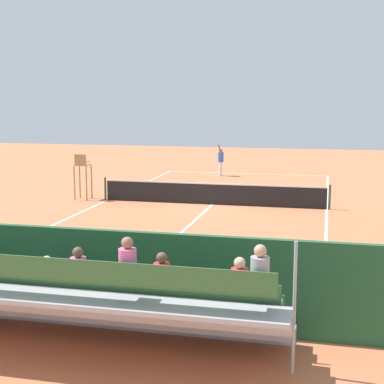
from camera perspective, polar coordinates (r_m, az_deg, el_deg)
The scene contains 12 objects.
ground_plane at distance 26.02m, azimuth 2.02°, elevation -1.23°, with size 60.00×60.00×0.00m, color #CC7047.
court_line_markings at distance 26.05m, azimuth 2.03°, elevation -1.21°, with size 10.10×22.20×0.01m.
tennis_net at distance 25.93m, azimuth 2.03°, elevation -0.14°, with size 10.30×0.10×1.07m.
backdrop_wall at distance 12.72m, azimuth -10.48°, elevation -7.96°, with size 18.00×0.16×2.00m, color #235633.
bleacher_stand at distance 11.51m, azimuth -12.97°, elevation -10.04°, with size 9.06×2.40×2.48m.
umpire_chair at distance 27.61m, azimuth -10.73°, elevation 1.98°, with size 0.67×0.67×2.14m.
courtside_bench at distance 12.89m, azimuth -0.99°, elevation -9.62°, with size 1.80×0.40×0.93m.
equipment_bag at distance 13.42m, azimuth -8.48°, elevation -10.67°, with size 0.90×0.36×0.36m, color #334C8C.
tennis_player at distance 35.50m, azimuth 2.83°, elevation 3.23°, with size 0.40×0.55×1.93m.
tennis_racket at distance 35.68m, azimuth 1.36°, elevation 1.65°, with size 0.31×0.57×0.03m.
tennis_ball_near at distance 34.26m, azimuth 1.89°, elevation 1.36°, with size 0.07×0.07×0.07m, color #CCDB33.
tennis_ball_far at distance 33.57m, azimuth -1.22°, elevation 1.20°, with size 0.07×0.07×0.07m, color #CCDB33.
Camera 1 is at (-4.97, 25.10, 4.73)m, focal length 54.31 mm.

